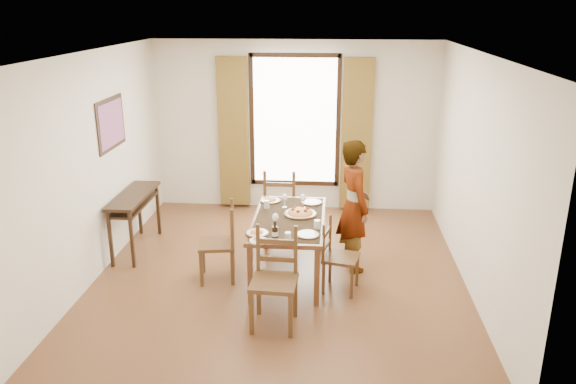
# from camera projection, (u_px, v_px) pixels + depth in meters

# --- Properties ---
(ground) EXTENTS (5.00, 5.00, 0.00)m
(ground) POSITION_uv_depth(u_px,v_px,m) (280.00, 274.00, 7.01)
(ground) COLOR #4D2F18
(ground) RESTS_ON ground
(room_shell) EXTENTS (4.60, 5.10, 2.74)m
(room_shell) POSITION_uv_depth(u_px,v_px,m) (280.00, 152.00, 6.64)
(room_shell) COLOR beige
(room_shell) RESTS_ON ground
(console_table) EXTENTS (0.38, 1.20, 0.80)m
(console_table) POSITION_uv_depth(u_px,v_px,m) (134.00, 202.00, 7.52)
(console_table) COLOR black
(console_table) RESTS_ON ground
(dining_table) EXTENTS (0.86, 1.61, 0.76)m
(dining_table) POSITION_uv_depth(u_px,v_px,m) (289.00, 223.00, 6.80)
(dining_table) COLOR brown
(dining_table) RESTS_ON ground
(chair_west) EXTENTS (0.49, 0.49, 0.97)m
(chair_west) POSITION_uv_depth(u_px,v_px,m) (220.00, 245.00, 6.77)
(chair_west) COLOR #52341B
(chair_west) RESTS_ON ground
(chair_north) EXTENTS (0.47, 0.47, 1.05)m
(chair_north) POSITION_uv_depth(u_px,v_px,m) (280.00, 206.00, 7.95)
(chair_north) COLOR #52341B
(chair_north) RESTS_ON ground
(chair_south) EXTENTS (0.49, 0.49, 1.05)m
(chair_south) POSITION_uv_depth(u_px,v_px,m) (274.00, 282.00, 5.79)
(chair_south) COLOR #52341B
(chair_south) RESTS_ON ground
(chair_east) EXTENTS (0.46, 0.46, 0.87)m
(chair_east) POSITION_uv_depth(u_px,v_px,m) (338.00, 258.00, 6.52)
(chair_east) COLOR #52341B
(chair_east) RESTS_ON ground
(man) EXTENTS (0.86, 0.78, 1.67)m
(man) POSITION_uv_depth(u_px,v_px,m) (354.00, 206.00, 6.95)
(man) COLOR gray
(man) RESTS_ON ground
(plate_sw) EXTENTS (0.27, 0.27, 0.05)m
(plate_sw) POSITION_uv_depth(u_px,v_px,m) (257.00, 232.00, 6.29)
(plate_sw) COLOR silver
(plate_sw) RESTS_ON dining_table
(plate_se) EXTENTS (0.27, 0.27, 0.05)m
(plate_se) POSITION_uv_depth(u_px,v_px,m) (308.00, 233.00, 6.25)
(plate_se) COLOR silver
(plate_se) RESTS_ON dining_table
(plate_nw) EXTENTS (0.27, 0.27, 0.05)m
(plate_nw) POSITION_uv_depth(u_px,v_px,m) (270.00, 199.00, 7.33)
(plate_nw) COLOR silver
(plate_nw) RESTS_ON dining_table
(plate_ne) EXTENTS (0.27, 0.27, 0.05)m
(plate_ne) POSITION_uv_depth(u_px,v_px,m) (312.00, 201.00, 7.27)
(plate_ne) COLOR silver
(plate_ne) RESTS_ON dining_table
(pasta_platter) EXTENTS (0.40, 0.40, 0.10)m
(pasta_platter) POSITION_uv_depth(u_px,v_px,m) (300.00, 211.00, 6.85)
(pasta_platter) COLOR #CD421A
(pasta_platter) RESTS_ON dining_table
(caprese_plate) EXTENTS (0.20, 0.20, 0.04)m
(caprese_plate) POSITION_uv_depth(u_px,v_px,m) (258.00, 240.00, 6.09)
(caprese_plate) COLOR silver
(caprese_plate) RESTS_ON dining_table
(wine_glass_a) EXTENTS (0.08, 0.08, 0.18)m
(wine_glass_a) POSITION_uv_depth(u_px,v_px,m) (275.00, 221.00, 6.43)
(wine_glass_a) COLOR white
(wine_glass_a) RESTS_ON dining_table
(wine_glass_b) EXTENTS (0.08, 0.08, 0.18)m
(wine_glass_b) POSITION_uv_depth(u_px,v_px,m) (303.00, 201.00, 7.08)
(wine_glass_b) COLOR white
(wine_glass_b) RESTS_ON dining_table
(wine_glass_c) EXTENTS (0.08, 0.08, 0.18)m
(wine_glass_c) POSITION_uv_depth(u_px,v_px,m) (285.00, 201.00, 7.09)
(wine_glass_c) COLOR white
(wine_glass_c) RESTS_ON dining_table
(tumbler_a) EXTENTS (0.07, 0.07, 0.10)m
(tumbler_a) POSITION_uv_depth(u_px,v_px,m) (317.00, 224.00, 6.44)
(tumbler_a) COLOR silver
(tumbler_a) RESTS_ON dining_table
(tumbler_b) EXTENTS (0.07, 0.07, 0.10)m
(tumbler_b) POSITION_uv_depth(u_px,v_px,m) (267.00, 204.00, 7.08)
(tumbler_b) COLOR silver
(tumbler_b) RESTS_ON dining_table
(tumbler_c) EXTENTS (0.07, 0.07, 0.10)m
(tumbler_c) POSITION_uv_depth(u_px,v_px,m) (288.00, 237.00, 6.10)
(tumbler_c) COLOR silver
(tumbler_c) RESTS_ON dining_table
(wine_bottle) EXTENTS (0.07, 0.07, 0.25)m
(wine_bottle) POSITION_uv_depth(u_px,v_px,m) (275.00, 231.00, 6.05)
(wine_bottle) COLOR black
(wine_bottle) RESTS_ON dining_table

